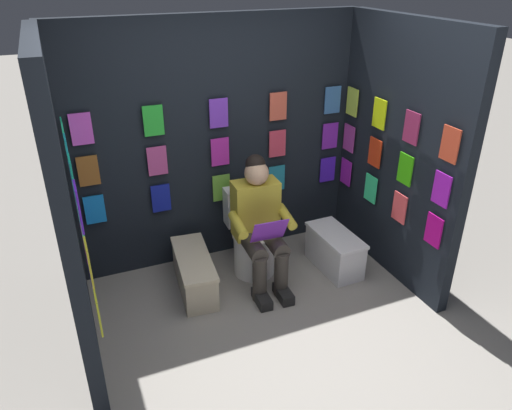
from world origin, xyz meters
TOP-DOWN VIEW (x-y plane):
  - ground_plane at (0.00, 0.00)m, footprint 30.00×30.00m
  - display_wall_back at (0.00, -1.68)m, footprint 2.76×0.14m
  - display_wall_left at (-1.38, -0.81)m, footprint 0.14×1.63m
  - display_wall_right at (1.38, -0.81)m, footprint 0.14×1.63m
  - toilet at (-0.16, -1.24)m, footprint 0.41×0.56m
  - person_reading at (-0.15, -1.01)m, footprint 0.54×0.70m
  - comic_longbox_near at (0.44, -1.12)m, footprint 0.37×0.82m
  - comic_longbox_far at (-0.89, -0.93)m, footprint 0.32×0.64m

SIDE VIEW (x-z plane):
  - ground_plane at x=0.00m, z-range 0.00..0.00m
  - comic_longbox_near at x=0.44m, z-range 0.00..0.34m
  - comic_longbox_far at x=-0.89m, z-range 0.00..0.37m
  - toilet at x=-0.16m, z-range -0.06..0.71m
  - person_reading at x=-0.15m, z-range 0.00..1.20m
  - display_wall_left at x=-1.38m, z-range 0.00..2.27m
  - display_wall_right at x=1.38m, z-range 0.00..2.27m
  - display_wall_back at x=0.00m, z-range 0.00..2.27m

